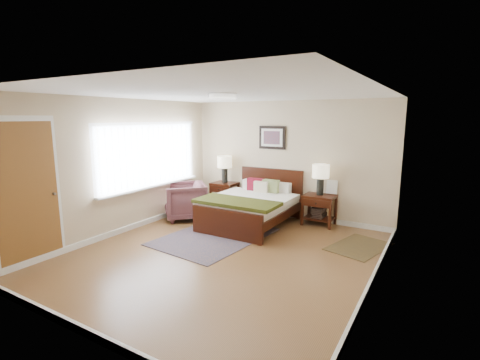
{
  "coord_description": "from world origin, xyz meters",
  "views": [
    {
      "loc": [
        2.89,
        -4.4,
        2.16
      ],
      "look_at": [
        -0.21,
        0.86,
        1.05
      ],
      "focal_mm": 26.0,
      "sensor_mm": 36.0,
      "label": 1
    }
  ],
  "objects": [
    {
      "name": "armchair",
      "position": [
        -1.8,
        1.24,
        0.39
      ],
      "size": [
        1.19,
        1.19,
        0.78
      ],
      "primitive_type": "imported",
      "rotation": [
        0.0,
        0.0,
        -0.77
      ],
      "color": "brown",
      "rests_on": "ground"
    },
    {
      "name": "door",
      "position": [
        -2.23,
        -1.75,
        1.07
      ],
      "size": [
        0.06,
        1.0,
        2.18
      ],
      "color": "silver",
      "rests_on": "ground"
    },
    {
      "name": "rug_navy",
      "position": [
        1.8,
        1.42,
        0.01
      ],
      "size": [
        1.01,
        1.27,
        0.01
      ],
      "primitive_type": "cube",
      "rotation": [
        0.0,
        0.0,
        -0.27
      ],
      "color": "black",
      "rests_on": "ground"
    },
    {
      "name": "back_wall",
      "position": [
        0.0,
        2.5,
        1.25
      ],
      "size": [
        4.5,
        0.04,
        2.5
      ],
      "primitive_type": "cube",
      "color": "#C8B791",
      "rests_on": "ground"
    },
    {
      "name": "right_wall",
      "position": [
        2.25,
        0.0,
        1.25
      ],
      "size": [
        0.04,
        5.0,
        2.5
      ],
      "primitive_type": "cube",
      "color": "#C8B791",
      "rests_on": "ground"
    },
    {
      "name": "nightstand_right",
      "position": [
        0.82,
        2.26,
        0.37
      ],
      "size": [
        0.62,
        0.47,
        0.62
      ],
      "color": "#331107",
      "rests_on": "ground"
    },
    {
      "name": "nightstand_left",
      "position": [
        -1.45,
        2.25,
        0.53
      ],
      "size": [
        0.55,
        0.5,
        0.66
      ],
      "color": "#331107",
      "rests_on": "ground"
    },
    {
      "name": "rug_persian",
      "position": [
        -0.58,
        0.59,
        0.01
      ],
      "size": [
        1.71,
        2.27,
        0.01
      ],
      "primitive_type": "cube",
      "rotation": [
        0.0,
        0.0,
        -0.09
      ],
      "color": "#0D1C42",
      "rests_on": "ground"
    },
    {
      "name": "lamp_right",
      "position": [
        0.82,
        2.27,
        1.04
      ],
      "size": [
        0.33,
        0.33,
        0.61
      ],
      "color": "black",
      "rests_on": "nightstand_right"
    },
    {
      "name": "wall_art",
      "position": [
        -0.35,
        2.47,
        1.72
      ],
      "size": [
        0.62,
        0.05,
        0.5
      ],
      "color": "black",
      "rests_on": "back_wall"
    },
    {
      "name": "floor",
      "position": [
        0.0,
        0.0,
        0.0
      ],
      "size": [
        5.0,
        5.0,
        0.0
      ],
      "primitive_type": "plane",
      "color": "brown",
      "rests_on": "ground"
    },
    {
      "name": "ceiling",
      "position": [
        0.0,
        0.0,
        2.5
      ],
      "size": [
        4.5,
        5.0,
        0.02
      ],
      "primitive_type": "cube",
      "color": "white",
      "rests_on": "back_wall"
    },
    {
      "name": "left_wall",
      "position": [
        -2.25,
        0.0,
        1.25
      ],
      "size": [
        0.04,
        5.0,
        2.5
      ],
      "primitive_type": "cube",
      "color": "#C8B791",
      "rests_on": "ground"
    },
    {
      "name": "front_wall",
      "position": [
        0.0,
        -2.5,
        1.25
      ],
      "size": [
        4.5,
        0.04,
        2.5
      ],
      "primitive_type": "cube",
      "color": "#C8B791",
      "rests_on": "ground"
    },
    {
      "name": "bed",
      "position": [
        -0.35,
        1.56,
        0.48
      ],
      "size": [
        1.59,
        1.9,
        1.03
      ],
      "color": "#331107",
      "rests_on": "ground"
    },
    {
      "name": "ceil_fixture",
      "position": [
        0.0,
        0.0,
        2.47
      ],
      "size": [
        0.44,
        0.44,
        0.08
      ],
      "color": "white",
      "rests_on": "ceiling"
    },
    {
      "name": "window",
      "position": [
        -2.2,
        0.7,
        1.38
      ],
      "size": [
        0.11,
        2.72,
        1.32
      ],
      "color": "silver",
      "rests_on": "left_wall"
    },
    {
      "name": "lamp_left",
      "position": [
        -1.45,
        2.27,
        1.08
      ],
      "size": [
        0.33,
        0.33,
        0.61
      ],
      "color": "black",
      "rests_on": "nightstand_left"
    }
  ]
}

